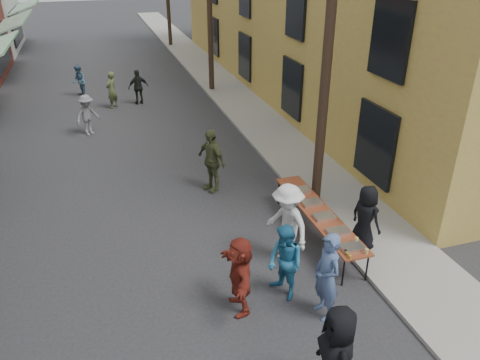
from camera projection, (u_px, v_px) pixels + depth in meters
ground at (191, 301)px, 9.79m from camera, size 120.00×120.00×0.00m
sidewalk at (225, 88)px, 23.85m from camera, size 2.20×60.00×0.10m
utility_pole_near at (328, 43)px, 11.44m from camera, size 0.26×0.26×9.00m
serving_table at (318, 213)px, 11.58m from camera, size 0.70×4.00×0.75m
catering_tray_sausage at (352, 247)px, 10.14m from camera, size 0.50×0.33×0.08m
catering_tray_foil_b at (338, 232)px, 10.69m from camera, size 0.50×0.33×0.08m
catering_tray_buns at (324, 216)px, 11.29m from camera, size 0.50×0.33×0.08m
catering_tray_foil_d at (312, 203)px, 11.88m from camera, size 0.50×0.33×0.08m
catering_tray_buns_end at (300, 190)px, 12.48m from camera, size 0.50×0.33×0.08m
condiment_jar_a at (350, 257)px, 9.82m from camera, size 0.07×0.07×0.08m
condiment_jar_b at (348, 254)px, 9.91m from camera, size 0.07×0.07×0.08m
condiment_jar_c at (345, 252)px, 9.99m from camera, size 0.07×0.07×0.08m
cup_stack at (366, 251)px, 9.97m from camera, size 0.08×0.08×0.12m
guest_front_a at (336, 359)px, 7.21m from camera, size 0.74×1.02×1.93m
guest_front_b at (327, 277)px, 9.01m from camera, size 0.50×0.72×1.89m
guest_front_c at (285, 263)px, 9.57m from camera, size 0.85×0.97×1.69m
guest_front_d at (287, 224)px, 10.63m from camera, size 1.08×1.43×1.96m
guest_front_e at (211, 160)px, 13.78m from camera, size 0.91×1.22×1.93m
guest_queue_back at (240, 275)px, 9.21m from camera, size 0.61×1.59×1.69m
server at (366, 218)px, 10.98m from camera, size 0.75×0.93×1.64m
passerby_left at (87, 115)px, 17.94m from camera, size 1.17×1.08×1.58m
passerby_mid at (138, 87)px, 21.39m from camera, size 0.97×0.52×1.58m
passerby_right at (112, 90)px, 20.85m from camera, size 0.68×0.71×1.64m
passerby_far at (79, 81)px, 22.47m from camera, size 0.72×0.84×1.50m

